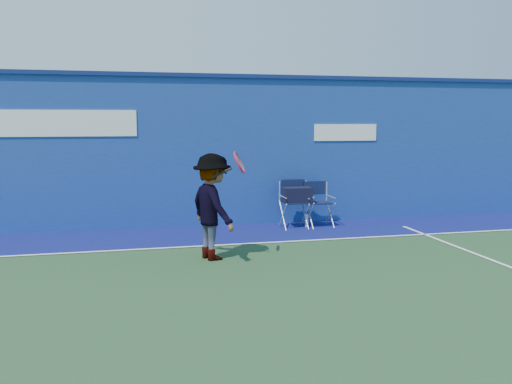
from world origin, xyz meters
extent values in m
plane|color=#254424|center=(0.00, 0.00, 0.00)|extent=(80.00, 80.00, 0.00)
cube|color=navy|center=(0.00, 5.20, 1.50)|extent=(24.00, 0.40, 3.00)
cube|color=navy|center=(0.00, 5.20, 3.04)|extent=(24.00, 0.50, 0.08)
cube|color=white|center=(-3.00, 4.99, 2.10)|extent=(4.50, 0.02, 0.50)
cube|color=white|center=(3.60, 4.99, 1.90)|extent=(1.40, 0.02, 0.35)
cube|color=#0E1459|center=(0.00, 4.10, 0.00)|extent=(24.00, 1.80, 0.01)
cube|color=white|center=(0.00, 3.20, 0.01)|extent=(24.00, 0.06, 0.01)
cube|color=#0F1739|center=(2.35, 4.45, 0.51)|extent=(0.50, 0.42, 0.03)
cube|color=silver|center=(2.35, 4.69, 0.72)|extent=(0.57, 0.02, 0.41)
cube|color=#0F1739|center=(2.35, 4.69, 0.80)|extent=(0.50, 0.03, 0.29)
cube|color=black|center=(2.35, 4.42, 0.67)|extent=(0.57, 0.33, 0.31)
cube|color=#0F1739|center=(2.35, 4.69, 0.84)|extent=(0.41, 0.06, 0.23)
cube|color=#0F1739|center=(2.81, 4.45, 0.49)|extent=(0.48, 0.40, 0.03)
cube|color=silver|center=(2.81, 4.69, 0.69)|extent=(0.54, 0.02, 0.39)
cube|color=#0F1739|center=(2.81, 4.69, 0.77)|extent=(0.48, 0.03, 0.28)
cylinder|color=silver|center=(2.57, 4.44, 0.13)|extent=(0.07, 0.07, 0.27)
imported|color=#EA4738|center=(0.33, 2.35, 0.82)|extent=(0.93, 1.21, 1.65)
torus|color=red|center=(0.73, 2.23, 1.51)|extent=(0.29, 0.41, 0.35)
cylinder|color=gray|center=(0.73, 2.23, 1.51)|extent=(0.23, 0.34, 0.29)
cylinder|color=black|center=(0.44, 2.13, 1.37)|extent=(0.32, 0.14, 0.18)
camera|label=1|loc=(-0.90, -5.86, 2.14)|focal=38.00mm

